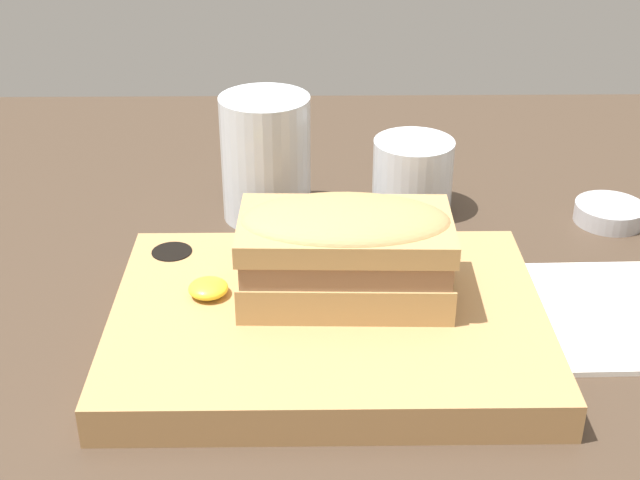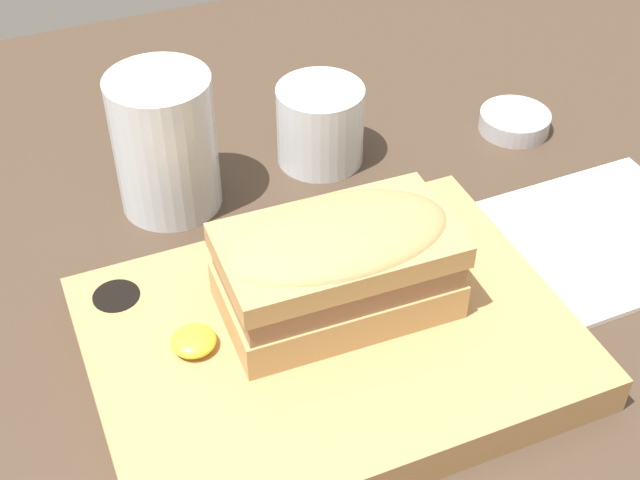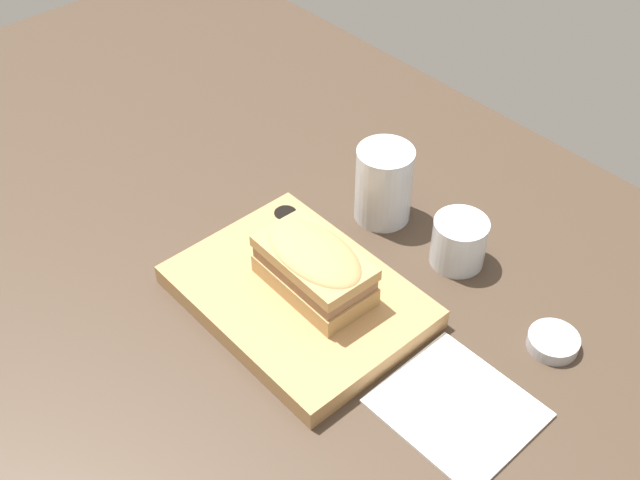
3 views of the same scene
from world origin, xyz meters
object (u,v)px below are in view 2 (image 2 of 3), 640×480
at_px(sandwich, 335,268).
at_px(condiment_dish, 514,122).
at_px(wine_glass, 320,127).
at_px(water_glass, 166,151).
at_px(napkin, 604,236).
at_px(serving_board, 328,341).

height_order(sandwich, condiment_dish, sandwich).
height_order(sandwich, wine_glass, sandwich).
distance_m(sandwich, water_glass, 0.19).
bearing_deg(napkin, sandwich, -175.98).
relative_size(serving_board, napkin, 1.83).
distance_m(water_glass, napkin, 0.32).
relative_size(serving_board, wine_glass, 4.17).
xyz_separation_m(wine_glass, condiment_dish, (0.16, -0.02, -0.02)).
bearing_deg(sandwich, napkin, 4.02).
xyz_separation_m(water_glass, wine_glass, (0.12, 0.01, -0.02)).
xyz_separation_m(sandwich, water_glass, (-0.06, 0.18, -0.02)).
xyz_separation_m(serving_board, sandwich, (0.01, 0.01, 0.05)).
bearing_deg(water_glass, wine_glass, 3.77).
bearing_deg(condiment_dish, wine_glass, 171.43).
height_order(sandwich, napkin, sandwich).
bearing_deg(serving_board, condiment_dish, 35.32).
xyz_separation_m(sandwich, wine_glass, (0.07, 0.19, -0.03)).
xyz_separation_m(serving_board, napkin, (0.23, 0.03, -0.01)).
distance_m(sandwich, napkin, 0.23).
bearing_deg(serving_board, napkin, 6.65).
bearing_deg(water_glass, napkin, -30.59).
bearing_deg(serving_board, sandwich, 50.87).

